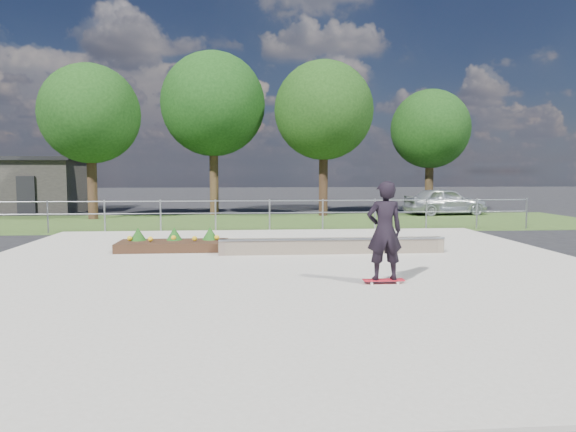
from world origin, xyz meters
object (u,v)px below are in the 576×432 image
object	(u,v)px
skateboarder	(384,231)
parked_car	(445,201)
grind_ledge	(332,246)
planter_bed	(173,243)

from	to	relation	value
skateboarder	parked_car	world-z (taller)	skateboarder
skateboarder	parked_car	xyz separation A→B (m)	(7.52, 15.86, -0.39)
grind_ledge	planter_bed	xyz separation A→B (m)	(-4.30, 0.95, -0.02)
skateboarder	parked_car	size ratio (longest dim) A/B	0.48
parked_car	skateboarder	bearing A→B (deg)	149.34
grind_ledge	skateboarder	xyz separation A→B (m)	(0.38, -3.76, 0.83)
skateboarder	parked_car	distance (m)	17.56
planter_bed	parked_car	size ratio (longest dim) A/B	0.72
grind_ledge	skateboarder	distance (m)	3.86
planter_bed	grind_ledge	bearing A→B (deg)	-12.42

